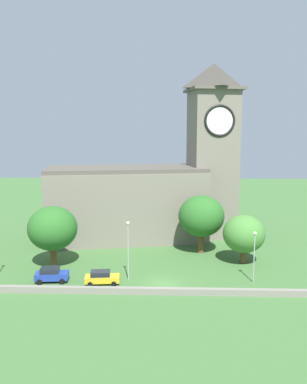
# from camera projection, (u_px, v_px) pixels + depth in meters

# --- Properties ---
(ground_plane) EXTENTS (200.00, 200.00, 0.00)m
(ground_plane) POSITION_uv_depth(u_px,v_px,m) (164.00, 250.00, 66.78)
(ground_plane) COLOR #3D6633
(church) EXTENTS (35.89, 17.45, 31.37)m
(church) POSITION_uv_depth(u_px,v_px,m) (153.00, 187.00, 73.33)
(church) COLOR slate
(church) RESTS_ON ground
(quay_barrier) EXTENTS (56.07, 0.70, 0.80)m
(quay_barrier) POSITION_uv_depth(u_px,v_px,m) (163.00, 291.00, 48.65)
(quay_barrier) COLOR gray
(quay_barrier) RESTS_ON ground
(car_blue) EXTENTS (4.41, 2.64, 1.93)m
(car_blue) POSITION_uv_depth(u_px,v_px,m) (51.00, 274.00, 52.67)
(car_blue) COLOR #233D9E
(car_blue) RESTS_ON ground
(car_yellow) EXTENTS (4.57, 2.44, 1.75)m
(car_yellow) POSITION_uv_depth(u_px,v_px,m) (102.00, 277.00, 51.85)
(car_yellow) COLOR gold
(car_yellow) RESTS_ON ground
(streetlamp_west_mid) EXTENTS (0.44, 0.44, 7.92)m
(streetlamp_west_mid) POSITION_uv_depth(u_px,v_px,m) (128.00, 242.00, 52.68)
(streetlamp_west_mid) COLOR #9EA0A5
(streetlamp_west_mid) RESTS_ON ground
(streetlamp_central) EXTENTS (0.44, 0.44, 6.79)m
(streetlamp_central) POSITION_uv_depth(u_px,v_px,m) (254.00, 249.00, 51.87)
(streetlamp_central) COLOR #9EA0A5
(streetlamp_central) RESTS_ON ground
(tree_churchyard) EXTENTS (6.20, 6.20, 7.27)m
(tree_churchyard) POSITION_uv_depth(u_px,v_px,m) (244.00, 234.00, 59.48)
(tree_churchyard) COLOR brown
(tree_churchyard) RESTS_ON ground
(tree_riverside_west) EXTENTS (7.34, 7.34, 9.32)m
(tree_riverside_west) POSITION_uv_depth(u_px,v_px,m) (201.00, 216.00, 64.55)
(tree_riverside_west) COLOR brown
(tree_riverside_west) RESTS_ON ground
(tree_by_tower) EXTENTS (7.10, 7.10, 8.82)m
(tree_by_tower) POSITION_uv_depth(u_px,v_px,m) (53.00, 229.00, 58.09)
(tree_by_tower) COLOR brown
(tree_by_tower) RESTS_ON ground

